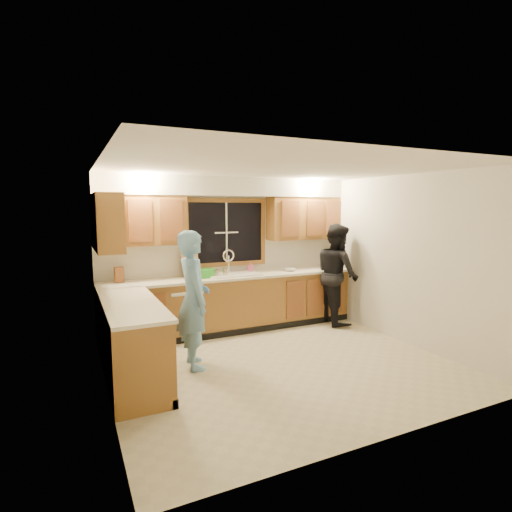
{
  "coord_description": "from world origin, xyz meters",
  "views": [
    {
      "loc": [
        -2.42,
        -4.37,
        2.02
      ],
      "look_at": [
        -0.04,
        0.65,
        1.34
      ],
      "focal_mm": 28.0,
      "sensor_mm": 36.0,
      "label": 1
    }
  ],
  "objects_px": {
    "bowl": "(290,270)",
    "man": "(193,300)",
    "stove": "(139,358)",
    "dishwasher": "(183,311)",
    "woman": "(337,274)",
    "sink": "(233,278)",
    "knife_block": "(119,275)",
    "dish_crate": "(204,273)",
    "soap_bottle": "(250,267)"
  },
  "relations": [
    {
      "from": "stove",
      "to": "dishwasher",
      "type": "bearing_deg",
      "value": 62.31
    },
    {
      "from": "man",
      "to": "stove",
      "type": "bearing_deg",
      "value": 132.33
    },
    {
      "from": "man",
      "to": "knife_block",
      "type": "bearing_deg",
      "value": 32.34
    },
    {
      "from": "stove",
      "to": "man",
      "type": "height_order",
      "value": "man"
    },
    {
      "from": "dishwasher",
      "to": "man",
      "type": "distance_m",
      "value": 1.29
    },
    {
      "from": "sink",
      "to": "soap_bottle",
      "type": "distance_m",
      "value": 0.44
    },
    {
      "from": "woman",
      "to": "bowl",
      "type": "bearing_deg",
      "value": 75.83
    },
    {
      "from": "sink",
      "to": "dish_crate",
      "type": "bearing_deg",
      "value": 179.44
    },
    {
      "from": "man",
      "to": "dish_crate",
      "type": "height_order",
      "value": "man"
    },
    {
      "from": "dishwasher",
      "to": "soap_bottle",
      "type": "bearing_deg",
      "value": 7.92
    },
    {
      "from": "dishwasher",
      "to": "soap_bottle",
      "type": "relative_size",
      "value": 4.69
    },
    {
      "from": "soap_bottle",
      "to": "bowl",
      "type": "height_order",
      "value": "soap_bottle"
    },
    {
      "from": "woman",
      "to": "soap_bottle",
      "type": "height_order",
      "value": "woman"
    },
    {
      "from": "woman",
      "to": "knife_block",
      "type": "distance_m",
      "value": 3.6
    },
    {
      "from": "sink",
      "to": "knife_block",
      "type": "distance_m",
      "value": 1.77
    },
    {
      "from": "dishwasher",
      "to": "knife_block",
      "type": "bearing_deg",
      "value": 170.46
    },
    {
      "from": "sink",
      "to": "woman",
      "type": "height_order",
      "value": "woman"
    },
    {
      "from": "man",
      "to": "bowl",
      "type": "height_order",
      "value": "man"
    },
    {
      "from": "bowl",
      "to": "woman",
      "type": "bearing_deg",
      "value": -24.58
    },
    {
      "from": "knife_block",
      "to": "soap_bottle",
      "type": "height_order",
      "value": "knife_block"
    },
    {
      "from": "woman",
      "to": "soap_bottle",
      "type": "bearing_deg",
      "value": 79.45
    },
    {
      "from": "dishwasher",
      "to": "man",
      "type": "height_order",
      "value": "man"
    },
    {
      "from": "bowl",
      "to": "man",
      "type": "bearing_deg",
      "value": -150.63
    },
    {
      "from": "sink",
      "to": "knife_block",
      "type": "relative_size",
      "value": 3.81
    },
    {
      "from": "stove",
      "to": "man",
      "type": "relative_size",
      "value": 0.52
    },
    {
      "from": "sink",
      "to": "dishwasher",
      "type": "height_order",
      "value": "sink"
    },
    {
      "from": "man",
      "to": "bowl",
      "type": "relative_size",
      "value": 8.51
    },
    {
      "from": "sink",
      "to": "dishwasher",
      "type": "relative_size",
      "value": 1.05
    },
    {
      "from": "man",
      "to": "knife_block",
      "type": "xyz_separation_m",
      "value": [
        -0.73,
        1.34,
        0.16
      ]
    },
    {
      "from": "man",
      "to": "dishwasher",
      "type": "bearing_deg",
      "value": -4.65
    },
    {
      "from": "stove",
      "to": "woman",
      "type": "height_order",
      "value": "woman"
    },
    {
      "from": "dishwasher",
      "to": "dish_crate",
      "type": "relative_size",
      "value": 2.91
    },
    {
      "from": "knife_block",
      "to": "soap_bottle",
      "type": "relative_size",
      "value": 1.29
    },
    {
      "from": "stove",
      "to": "woman",
      "type": "bearing_deg",
      "value": 21.81
    },
    {
      "from": "dishwasher",
      "to": "knife_block",
      "type": "height_order",
      "value": "knife_block"
    },
    {
      "from": "sink",
      "to": "woman",
      "type": "relative_size",
      "value": 0.49
    },
    {
      "from": "soap_bottle",
      "to": "bowl",
      "type": "distance_m",
      "value": 0.69
    },
    {
      "from": "knife_block",
      "to": "bowl",
      "type": "bearing_deg",
      "value": -14.94
    },
    {
      "from": "stove",
      "to": "knife_block",
      "type": "height_order",
      "value": "knife_block"
    },
    {
      "from": "soap_bottle",
      "to": "dish_crate",
      "type": "bearing_deg",
      "value": -170.07
    },
    {
      "from": "knife_block",
      "to": "dish_crate",
      "type": "relative_size",
      "value": 0.8
    },
    {
      "from": "knife_block",
      "to": "soap_bottle",
      "type": "xyz_separation_m",
      "value": [
        2.14,
        0.02,
        -0.03
      ]
    },
    {
      "from": "stove",
      "to": "knife_block",
      "type": "xyz_separation_m",
      "value": [
        0.04,
        1.96,
        0.58
      ]
    },
    {
      "from": "sink",
      "to": "woman",
      "type": "bearing_deg",
      "value": -12.08
    },
    {
      "from": "sink",
      "to": "bowl",
      "type": "height_order",
      "value": "sink"
    },
    {
      "from": "dishwasher",
      "to": "stove",
      "type": "distance_m",
      "value": 2.04
    },
    {
      "from": "woman",
      "to": "knife_block",
      "type": "height_order",
      "value": "woman"
    },
    {
      "from": "knife_block",
      "to": "sink",
      "type": "bearing_deg",
      "value": -15.79
    },
    {
      "from": "man",
      "to": "soap_bottle",
      "type": "bearing_deg",
      "value": -42.25
    },
    {
      "from": "woman",
      "to": "knife_block",
      "type": "relative_size",
      "value": 7.72
    }
  ]
}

